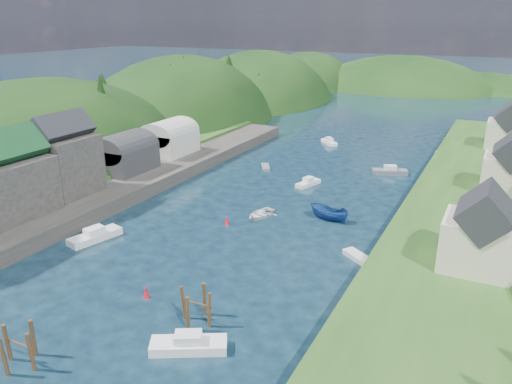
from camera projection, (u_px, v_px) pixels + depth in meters
The scene contains 14 objects.
ground at pixel (315, 176), 84.15m from camera, with size 600.00×600.00×0.00m, color black.
hillside_left at pixel (182, 156), 127.01m from camera, with size 44.00×245.56×52.00m.
far_hills at pixel (430, 116), 191.63m from camera, with size 103.00×68.00×44.00m.
hill_trees at pixel (349, 98), 92.83m from camera, with size 91.81×149.59×11.87m.
quay_left at pixel (75, 204), 68.77m from camera, with size 12.00×110.00×2.00m, color #2D2B28.
terrace_left_grass at pixel (39, 194), 71.67m from camera, with size 12.00×110.00×2.50m, color #234719.
boat_sheds at pixel (148, 143), 84.20m from camera, with size 7.00×21.00×7.50m.
terrace_right at pixel (469, 214), 64.70m from camera, with size 16.00×120.00×2.40m, color #234719.
right_bank_cottages at pixel (503, 166), 68.90m from camera, with size 9.00×59.24×8.41m.
piling_cluster_near at pixel (19, 350), 37.92m from camera, with size 3.16×2.95×3.95m.
piling_cluster_far at pixel (196, 309), 43.32m from camera, with size 3.17×2.96×3.87m.
channel_buoy_near at pixel (146, 293), 47.53m from camera, with size 0.70×0.70×1.10m.
channel_buoy_far at pixel (227, 221), 64.36m from camera, with size 0.70×0.70×1.10m.
moored_boats at pixel (198, 249), 56.06m from camera, with size 34.64×88.41×2.47m.
Camera 1 is at (27.36, -26.14, 25.33)m, focal length 35.00 mm.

